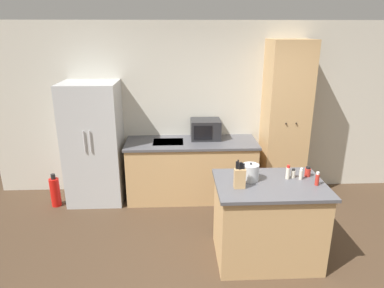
{
  "coord_description": "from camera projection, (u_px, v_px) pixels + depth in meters",
  "views": [
    {
      "loc": [
        -0.78,
        -2.83,
        2.48
      ],
      "look_at": [
        -0.59,
        1.4,
        1.05
      ],
      "focal_mm": 32.0,
      "sensor_mm": 36.0,
      "label": 1
    }
  ],
  "objects": [
    {
      "name": "spice_bottle_pale_salt",
      "position": [
        293.0,
        174.0,
        3.74
      ],
      "size": [
        0.04,
        0.04,
        0.1
      ],
      "color": "beige",
      "rests_on": "kitchen_island"
    },
    {
      "name": "ground_plane",
      "position": [
        255.0,
        284.0,
        3.5
      ],
      "size": [
        14.0,
        14.0,
        0.0
      ],
      "primitive_type": "plane",
      "color": "#423021"
    },
    {
      "name": "refrigerator",
      "position": [
        94.0,
        143.0,
        4.99
      ],
      "size": [
        0.79,
        0.7,
        1.78
      ],
      "color": "#B7BABC",
      "rests_on": "ground_plane"
    },
    {
      "name": "knife_block",
      "position": [
        240.0,
        178.0,
        3.48
      ],
      "size": [
        0.11,
        0.07,
        0.31
      ],
      "color": "tan",
      "rests_on": "kitchen_island"
    },
    {
      "name": "kettle",
      "position": [
        251.0,
        172.0,
        3.67
      ],
      "size": [
        0.18,
        0.18,
        0.21
      ],
      "color": "#B2B5B7",
      "rests_on": "kitchen_island"
    },
    {
      "name": "pantry_cabinet",
      "position": [
        285.0,
        121.0,
        5.08
      ],
      "size": [
        0.6,
        0.58,
        2.35
      ],
      "color": "tan",
      "rests_on": "ground_plane"
    },
    {
      "name": "spice_bottle_green_herb",
      "position": [
        317.0,
        179.0,
        3.56
      ],
      "size": [
        0.04,
        0.04,
        0.15
      ],
      "color": "#B2281E",
      "rests_on": "kitchen_island"
    },
    {
      "name": "spice_bottle_tall_dark",
      "position": [
        301.0,
        174.0,
        3.7
      ],
      "size": [
        0.04,
        0.04,
        0.13
      ],
      "color": "beige",
      "rests_on": "kitchen_island"
    },
    {
      "name": "spice_bottle_short_red",
      "position": [
        308.0,
        172.0,
        3.78
      ],
      "size": [
        0.06,
        0.06,
        0.11
      ],
      "color": "#B2281E",
      "rests_on": "kitchen_island"
    },
    {
      "name": "back_counter",
      "position": [
        191.0,
        169.0,
        5.2
      ],
      "size": [
        1.94,
        0.71,
        0.9
      ],
      "color": "tan",
      "rests_on": "ground_plane"
    },
    {
      "name": "microwave",
      "position": [
        206.0,
        129.0,
        5.14
      ],
      "size": [
        0.44,
        0.36,
        0.29
      ],
      "color": "#232326",
      "rests_on": "back_counter"
    },
    {
      "name": "fire_extinguisher",
      "position": [
        55.0,
        192.0,
        4.99
      ],
      "size": [
        0.14,
        0.14,
        0.5
      ],
      "color": "red",
      "rests_on": "ground_plane"
    },
    {
      "name": "wall_back",
      "position": [
        227.0,
        109.0,
        5.29
      ],
      "size": [
        7.2,
        0.06,
        2.6
      ],
      "color": "beige",
      "rests_on": "ground_plane"
    },
    {
      "name": "spice_bottle_amber_oil",
      "position": [
        288.0,
        173.0,
        3.71
      ],
      "size": [
        0.04,
        0.04,
        0.16
      ],
      "color": "beige",
      "rests_on": "kitchen_island"
    },
    {
      "name": "kitchen_island",
      "position": [
        267.0,
        221.0,
        3.78
      ],
      "size": [
        1.16,
        0.82,
        0.93
      ],
      "color": "tan",
      "rests_on": "ground_plane"
    }
  ]
}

